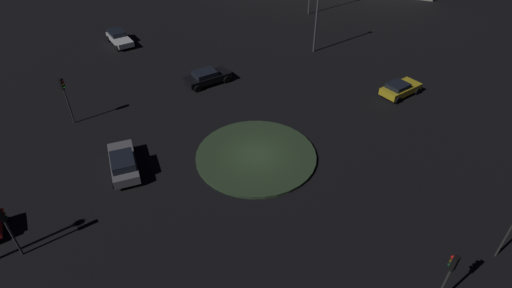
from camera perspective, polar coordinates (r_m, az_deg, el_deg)
ground_plane at (r=29.81m, az=0.00°, el=-1.81°), size 117.02×117.02×0.00m
roundabout_island at (r=29.75m, az=0.00°, el=-1.64°), size 8.96×8.96×0.22m
car_white at (r=49.99m, az=-18.94°, el=14.15°), size 4.64×2.26×1.39m
car_grey at (r=29.58m, az=-18.40°, el=-2.55°), size 4.70×2.52×1.50m
car_yellow at (r=39.15m, az=19.85°, el=7.45°), size 2.32×4.06×1.35m
car_black at (r=39.08m, az=-6.98°, el=9.47°), size 2.27×4.48×1.37m
traffic_light_north at (r=25.34m, az=-32.09°, el=-9.46°), size 0.31×0.36×3.72m
traffic_light_northeast at (r=35.27m, az=-25.60°, el=6.68°), size 0.39×0.38×4.11m
traffic_light_west at (r=21.36m, az=25.81°, el=-16.16°), size 0.37×0.32×4.06m
streetlamp_southeast at (r=44.30m, az=8.80°, el=19.18°), size 0.47×0.47×8.58m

